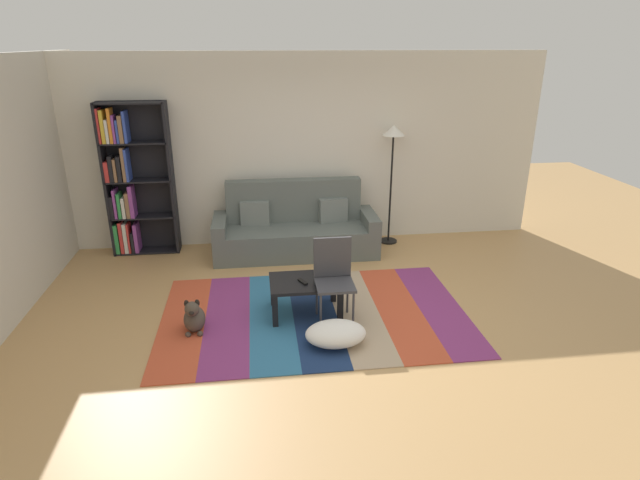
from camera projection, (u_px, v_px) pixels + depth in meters
name	position (u px, v px, depth m)	size (l,w,h in m)	color
ground_plane	(334.00, 322.00, 5.54)	(14.00, 14.00, 0.00)	tan
back_wall	(308.00, 150.00, 7.42)	(6.80, 0.10, 2.70)	silver
left_wall	(1.00, 192.00, 5.35)	(0.10, 5.50, 2.70)	beige
rug	(315.00, 315.00, 5.67)	(3.31, 2.14, 0.01)	#C64C2D
couch	(295.00, 230.00, 7.27)	(2.26, 0.80, 1.00)	#59605B
bookshelf	(131.00, 182.00, 7.02)	(0.90, 0.28, 2.09)	black
coffee_table	(305.00, 286.00, 5.59)	(0.77, 0.55, 0.39)	black
pouf	(336.00, 334.00, 5.08)	(0.60, 0.43, 0.23)	white
dog	(194.00, 317.00, 5.31)	(0.22, 0.35, 0.40)	#473D33
standing_lamp	(393.00, 146.00, 7.24)	(0.32, 0.32, 1.73)	black
tv_remote	(303.00, 282.00, 5.52)	(0.04, 0.15, 0.02)	black
folding_chair	(334.00, 273.00, 5.43)	(0.40, 0.40, 0.90)	#38383D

